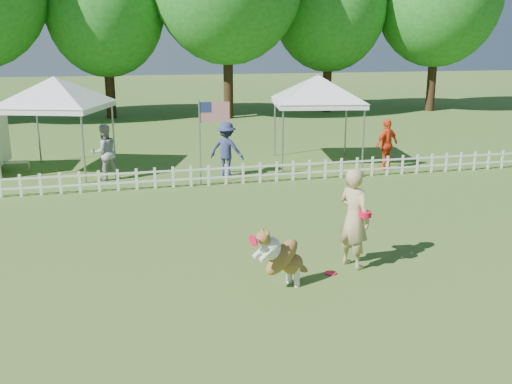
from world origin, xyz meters
TOP-DOWN VIEW (x-y plane):
  - ground at (0.00, 0.00)m, footprint 120.00×120.00m
  - picket_fence at (0.00, 7.00)m, footprint 22.00×0.08m
  - handler at (1.37, 0.48)m, footprint 0.67×0.79m
  - dog at (-0.12, -0.12)m, footprint 1.12×0.74m
  - frisbee_on_turf at (0.87, 0.25)m, footprint 0.24×0.24m
  - canopy_tent_left at (-4.46, 9.78)m, footprint 3.54×3.54m
  - canopy_tent_right at (3.73, 9.25)m, footprint 3.18×3.18m
  - flag_pole at (-0.45, 7.11)m, footprint 0.92×0.16m
  - spectator_a at (-3.09, 8.43)m, footprint 0.98×0.88m
  - spectator_b at (0.47, 8.04)m, footprint 1.22×1.08m
  - spectator_c at (5.57, 7.78)m, footprint 1.02×0.75m
  - tree_center_left at (-3.00, 22.50)m, footprint 6.00×6.00m
  - tree_right at (9.00, 22.50)m, footprint 6.20×6.20m
  - tree_far_right at (15.00, 21.50)m, footprint 7.00×7.00m

SIDE VIEW (x-z plane):
  - ground at x=0.00m, z-range 0.00..0.00m
  - frisbee_on_turf at x=0.87m, z-range 0.00..0.02m
  - picket_fence at x=0.00m, z-range 0.00..0.60m
  - dog at x=-0.12m, z-range 0.00..1.10m
  - spectator_c at x=5.57m, z-range 0.00..1.61m
  - spectator_b at x=0.47m, z-range 0.00..1.64m
  - spectator_a at x=-3.09m, z-range 0.00..1.64m
  - handler at x=1.37m, z-range 0.00..1.84m
  - flag_pole at x=-0.45m, z-range 0.00..2.39m
  - canopy_tent_right at x=3.73m, z-range 0.00..2.84m
  - canopy_tent_left at x=-4.46m, z-range 0.00..2.88m
  - tree_center_left at x=-3.00m, z-range 0.00..9.80m
  - tree_right at x=9.00m, z-range 0.00..10.40m
  - tree_far_right at x=15.00m, z-range 0.00..11.40m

